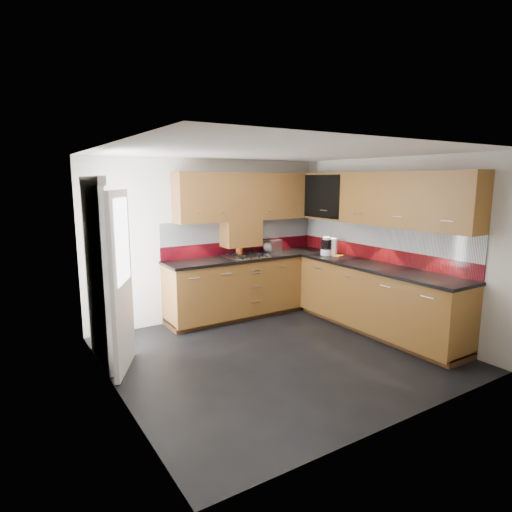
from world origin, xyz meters
TOP-DOWN VIEW (x-y plane):
  - room at (0.00, 0.00)m, footprint 4.00×3.80m
  - base_cabinets at (1.07, 0.72)m, footprint 2.70×3.20m
  - countertop at (1.05, 0.70)m, footprint 2.72×3.22m
  - backsplash at (1.28, 0.93)m, footprint 2.70×3.20m
  - upper_cabinets at (1.23, 0.78)m, footprint 2.50×3.20m
  - extractor_hood at (0.45, 1.64)m, footprint 0.60×0.33m
  - glass_cabinet at (1.71, 1.07)m, footprint 0.32×0.80m
  - back_door at (-1.78, 0.75)m, footprint 0.42×1.19m
  - gas_hob at (0.45, 1.47)m, footprint 0.60×0.53m
  - utensil_pot at (0.43, 1.66)m, footprint 0.11×0.11m
  - toaster at (1.05, 1.63)m, footprint 0.31×0.24m
  - food_processor at (1.56, 0.92)m, footprint 0.17×0.17m
  - paper_towel at (1.67, 0.88)m, footprint 0.15×0.15m
  - orange_cloth at (1.65, 0.75)m, footprint 0.17×0.15m

SIDE VIEW (x-z plane):
  - base_cabinets at x=1.07m, z-range -0.04..0.91m
  - countertop at x=1.05m, z-range 0.90..0.94m
  - orange_cloth at x=1.65m, z-range 0.94..0.96m
  - gas_hob at x=0.45m, z-range 0.93..0.98m
  - utensil_pot at x=0.43m, z-range 0.84..1.22m
  - back_door at x=-1.78m, z-range 0.01..2.05m
  - toaster at x=1.05m, z-range 0.94..1.14m
  - food_processor at x=1.56m, z-range 0.93..1.21m
  - paper_towel at x=1.67m, z-range 0.94..1.20m
  - backsplash at x=1.28m, z-range 0.94..1.48m
  - extractor_hood at x=0.45m, z-range 1.08..1.48m
  - room at x=0.00m, z-range 0.18..2.82m
  - upper_cabinets at x=1.23m, z-range 1.48..2.20m
  - glass_cabinet at x=1.71m, z-range 1.54..2.20m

